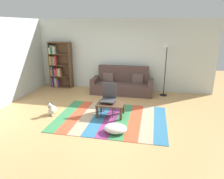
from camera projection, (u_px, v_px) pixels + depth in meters
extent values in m
plane|color=tan|center=(108.00, 114.00, 5.91)|extent=(14.00, 14.00, 0.00)
cube|color=silver|center=(122.00, 55.00, 7.88)|extent=(6.80, 0.10, 2.70)
cube|color=silver|center=(14.00, 60.00, 6.86)|extent=(0.10, 5.50, 2.70)
cube|color=#387F4C|center=(66.00, 114.00, 5.91)|extent=(0.33, 2.19, 0.01)
cube|color=#C64C2D|center=(77.00, 115.00, 5.85)|extent=(0.33, 2.19, 0.01)
cube|color=tan|center=(88.00, 116.00, 5.79)|extent=(0.33, 2.19, 0.01)
cube|color=teal|center=(99.00, 117.00, 5.72)|extent=(0.33, 2.19, 0.01)
cube|color=#843370|center=(111.00, 118.00, 5.66)|extent=(0.33, 2.19, 0.01)
cube|color=#387F4C|center=(123.00, 119.00, 5.59)|extent=(0.33, 2.19, 0.01)
cube|color=#C64C2D|center=(135.00, 121.00, 5.53)|extent=(0.33, 2.19, 0.01)
cube|color=tan|center=(147.00, 122.00, 5.47)|extent=(0.33, 2.19, 0.01)
cube|color=teal|center=(160.00, 123.00, 5.40)|extent=(0.33, 2.19, 0.01)
cube|color=#4C3833|center=(122.00, 88.00, 7.65)|extent=(1.90, 0.80, 0.40)
cube|color=#4C3833|center=(123.00, 74.00, 7.78)|extent=(1.90, 0.20, 0.60)
cube|color=#4C3833|center=(95.00, 85.00, 7.83)|extent=(0.18, 0.80, 0.56)
cube|color=#4C3833|center=(150.00, 88.00, 7.43)|extent=(0.18, 0.80, 0.56)
cube|color=brown|center=(109.00, 77.00, 7.82)|extent=(0.42, 0.19, 0.36)
cube|color=brown|center=(137.00, 79.00, 7.61)|extent=(0.42, 0.19, 0.36)
cube|color=brown|center=(51.00, 65.00, 8.34)|extent=(0.04, 0.28, 1.83)
cube|color=brown|center=(71.00, 66.00, 8.18)|extent=(0.04, 0.28, 1.83)
cube|color=brown|center=(62.00, 65.00, 8.38)|extent=(0.90, 0.01, 1.83)
cube|color=brown|center=(62.00, 86.00, 8.53)|extent=(0.86, 0.28, 0.02)
cube|color=brown|center=(62.00, 76.00, 8.39)|extent=(0.86, 0.28, 0.02)
cube|color=brown|center=(61.00, 65.00, 8.26)|extent=(0.86, 0.28, 0.02)
cube|color=brown|center=(60.00, 54.00, 8.12)|extent=(0.86, 0.28, 0.02)
cube|color=brown|center=(59.00, 42.00, 7.99)|extent=(0.86, 0.28, 0.02)
cube|color=purple|center=(53.00, 82.00, 8.52)|extent=(0.05, 0.20, 0.37)
cube|color=black|center=(54.00, 83.00, 8.51)|extent=(0.04, 0.17, 0.24)
cube|color=#668C99|center=(56.00, 82.00, 8.51)|extent=(0.05, 0.24, 0.38)
cube|color=gold|center=(57.00, 82.00, 8.51)|extent=(0.04, 0.26, 0.34)
cube|color=purple|center=(58.00, 83.00, 8.52)|extent=(0.05, 0.26, 0.27)
cube|color=orange|center=(52.00, 72.00, 8.41)|extent=(0.03, 0.23, 0.27)
cube|color=#668C99|center=(53.00, 71.00, 8.39)|extent=(0.05, 0.24, 0.38)
cube|color=black|center=(54.00, 72.00, 8.36)|extent=(0.04, 0.17, 0.31)
cube|color=red|center=(55.00, 72.00, 8.35)|extent=(0.05, 0.17, 0.32)
cube|color=#334CB2|center=(56.00, 73.00, 8.35)|extent=(0.05, 0.16, 0.26)
cube|color=red|center=(58.00, 72.00, 8.33)|extent=(0.05, 0.19, 0.34)
cube|color=gold|center=(59.00, 72.00, 8.34)|extent=(0.05, 0.20, 0.29)
cube|color=silver|center=(60.00, 72.00, 8.34)|extent=(0.03, 0.24, 0.32)
cube|color=#8C6647|center=(61.00, 73.00, 8.32)|extent=(0.05, 0.20, 0.28)
cube|color=gold|center=(51.00, 60.00, 8.28)|extent=(0.04, 0.26, 0.34)
cube|color=#8C6647|center=(52.00, 61.00, 8.24)|extent=(0.05, 0.20, 0.34)
cube|color=#8C6647|center=(53.00, 60.00, 8.22)|extent=(0.03, 0.17, 0.36)
cube|color=#668C99|center=(55.00, 61.00, 8.23)|extent=(0.05, 0.22, 0.32)
cube|color=red|center=(56.00, 60.00, 8.20)|extent=(0.04, 0.19, 0.37)
cube|color=silver|center=(50.00, 51.00, 8.13)|extent=(0.05, 0.20, 0.24)
cube|color=green|center=(51.00, 49.00, 8.10)|extent=(0.04, 0.19, 0.35)
cube|color=#334CB2|center=(53.00, 49.00, 8.12)|extent=(0.03, 0.25, 0.33)
cube|color=#668C99|center=(53.00, 50.00, 8.09)|extent=(0.03, 0.19, 0.31)
cube|color=gold|center=(54.00, 50.00, 8.10)|extent=(0.04, 0.24, 0.31)
cube|color=silver|center=(55.00, 50.00, 8.07)|extent=(0.03, 0.18, 0.27)
cube|color=#513826|center=(111.00, 104.00, 5.74)|extent=(0.74, 0.54, 0.04)
cube|color=#513826|center=(97.00, 112.00, 5.64)|extent=(0.06, 0.06, 0.33)
cube|color=#513826|center=(121.00, 114.00, 5.51)|extent=(0.06, 0.06, 0.33)
cube|color=#513826|center=(101.00, 106.00, 6.07)|extent=(0.06, 0.06, 0.33)
cube|color=#513826|center=(123.00, 108.00, 5.94)|extent=(0.06, 0.06, 0.33)
ellipsoid|color=white|center=(115.00, 128.00, 4.89)|extent=(0.56, 0.44, 0.20)
ellipsoid|color=beige|center=(52.00, 110.00, 5.89)|extent=(0.22, 0.30, 0.26)
sphere|color=beige|center=(50.00, 106.00, 5.74)|extent=(0.15, 0.15, 0.15)
ellipsoid|color=#5B5750|center=(49.00, 107.00, 5.68)|extent=(0.06, 0.07, 0.05)
ellipsoid|color=#5B5750|center=(49.00, 104.00, 5.75)|extent=(0.05, 0.04, 0.08)
ellipsoid|color=#5B5750|center=(52.00, 104.00, 5.73)|extent=(0.05, 0.04, 0.08)
sphere|color=beige|center=(48.00, 115.00, 5.80)|extent=(0.06, 0.06, 0.06)
sphere|color=beige|center=(52.00, 115.00, 5.78)|extent=(0.06, 0.06, 0.06)
cylinder|color=black|center=(163.00, 95.00, 7.52)|extent=(0.26, 0.26, 0.02)
cylinder|color=black|center=(165.00, 72.00, 7.26)|extent=(0.03, 0.03, 1.73)
cone|color=white|center=(167.00, 45.00, 6.97)|extent=(0.32, 0.32, 0.14)
cube|color=black|center=(111.00, 102.00, 5.78)|extent=(0.04, 0.15, 0.02)
cube|color=#38383D|center=(108.00, 100.00, 5.78)|extent=(0.40, 0.40, 0.03)
cube|color=#38383D|center=(109.00, 90.00, 5.87)|extent=(0.40, 0.03, 0.44)
cylinder|color=#38383D|center=(101.00, 110.00, 5.72)|extent=(0.02, 0.02, 0.42)
cylinder|color=#38383D|center=(113.00, 110.00, 5.66)|extent=(0.02, 0.02, 0.42)
cylinder|color=#38383D|center=(104.00, 105.00, 6.04)|extent=(0.02, 0.02, 0.42)
cylinder|color=#38383D|center=(115.00, 106.00, 5.97)|extent=(0.02, 0.02, 0.42)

